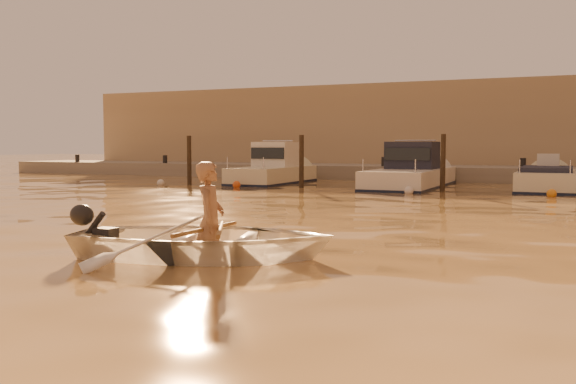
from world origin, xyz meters
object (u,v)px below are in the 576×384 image
at_px(waterfront_building, 493,130).
at_px(person, 210,220).
at_px(dinghy, 204,239).
at_px(moored_boat_3, 547,184).
at_px(moored_boat_1, 273,168).
at_px(moored_boat_2, 411,171).

bearing_deg(waterfront_building, person, -91.74).
distance_m(dinghy, moored_boat_3, 17.21).
height_order(person, moored_boat_3, person).
bearing_deg(waterfront_building, moored_boat_1, -125.18).
distance_m(dinghy, moored_boat_1, 18.07).
height_order(dinghy, person, person).
xyz_separation_m(moored_boat_3, waterfront_building, (-3.08, 11.00, 2.17)).
bearing_deg(person, moored_boat_1, 6.26).
bearing_deg(dinghy, waterfront_building, -18.16).
xyz_separation_m(moored_boat_2, waterfront_building, (1.82, 11.00, 1.77)).
xyz_separation_m(moored_boat_1, moored_boat_2, (5.93, 0.00, 0.00)).
relative_size(person, moored_boat_2, 0.22).
bearing_deg(moored_boat_3, moored_boat_1, 180.00).
xyz_separation_m(person, waterfront_building, (0.84, 27.71, 1.86)).
xyz_separation_m(moored_boat_2, moored_boat_3, (4.90, 0.00, -0.40)).
bearing_deg(moored_boat_3, person, -103.20).
distance_m(moored_boat_3, waterfront_building, 11.63).
height_order(moored_boat_2, moored_boat_3, moored_boat_2).
bearing_deg(waterfront_building, moored_boat_2, -99.40).
height_order(person, waterfront_building, waterfront_building).
distance_m(moored_boat_1, waterfront_building, 13.58).
xyz_separation_m(dinghy, moored_boat_2, (-0.88, 16.74, 0.36)).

